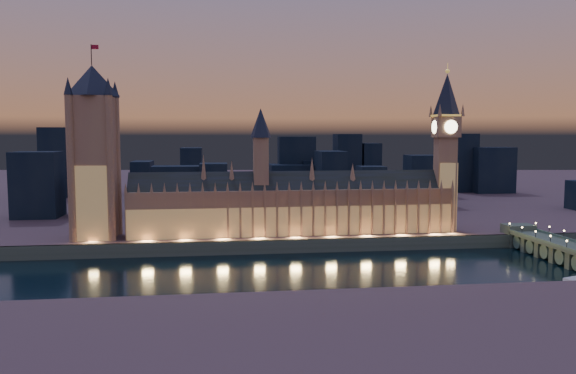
{
  "coord_description": "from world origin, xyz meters",
  "views": [
    {
      "loc": [
        -38.36,
        -282.9,
        69.35
      ],
      "look_at": [
        5.0,
        55.0,
        38.0
      ],
      "focal_mm": 35.0,
      "sensor_mm": 36.0,
      "label": 1
    }
  ],
  "objects": [
    {
      "name": "victoria_tower",
      "position": [
        -110.0,
        61.92,
        64.58
      ],
      "size": [
        31.68,
        31.68,
        114.32
      ],
      "color": "#986B55",
      "rests_on": "north_bank"
    },
    {
      "name": "westminster_bridge",
      "position": [
        150.12,
        -3.45,
        5.99
      ],
      "size": [
        18.34,
        113.0,
        15.9
      ],
      "color": "#405443",
      "rests_on": "ground"
    },
    {
      "name": "palace_of_westminster",
      "position": [
        8.1,
        61.74,
        26.37
      ],
      "size": [
        202.0,
        23.03,
        78.0
      ],
      "color": "#986B55",
      "rests_on": "north_bank"
    },
    {
      "name": "north_bank",
      "position": [
        0.0,
        520.0,
        4.0
      ],
      "size": [
        2000.0,
        960.0,
        8.0
      ],
      "primitive_type": "cube",
      "color": "#533940",
      "rests_on": "ground"
    },
    {
      "name": "city_backdrop",
      "position": [
        36.35,
        246.8,
        29.78
      ],
      "size": [
        488.62,
        215.63,
        69.24
      ],
      "color": "black",
      "rests_on": "north_bank"
    },
    {
      "name": "elizabeth_tower",
      "position": [
        108.0,
        61.92,
        67.66
      ],
      "size": [
        18.0,
        18.0,
        107.05
      ],
      "color": "#986B55",
      "rests_on": "north_bank"
    },
    {
      "name": "ground_plane",
      "position": [
        0.0,
        0.0,
        0.0
      ],
      "size": [
        2000.0,
        2000.0,
        0.0
      ],
      "primitive_type": "plane",
      "color": "black",
      "rests_on": "ground"
    },
    {
      "name": "embankment_wall",
      "position": [
        0.0,
        41.0,
        4.0
      ],
      "size": [
        2000.0,
        2.5,
        8.0
      ],
      "primitive_type": "cube",
      "color": "#405443",
      "rests_on": "ground"
    }
  ]
}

